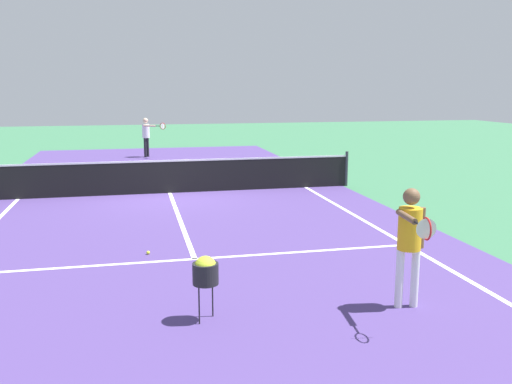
{
  "coord_description": "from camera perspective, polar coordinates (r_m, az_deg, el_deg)",
  "views": [
    {
      "loc": [
        -1.0,
        -15.85,
        3.02
      ],
      "look_at": [
        1.32,
        -5.52,
        1.0
      ],
      "focal_mm": 38.83,
      "sensor_mm": 36.0,
      "label": 1
    }
  ],
  "objects": [
    {
      "name": "tennis_ball_mid_court",
      "position": [
        10.36,
        -11.05,
        -6.15
      ],
      "size": [
        0.07,
        0.07,
        0.07
      ],
      "primitive_type": "sphere",
      "color": "#CCE033",
      "rests_on": "ground_plane"
    },
    {
      "name": "net",
      "position": [
        16.08,
        -8.92,
        1.63
      ],
      "size": [
        10.92,
        0.09,
        1.07
      ],
      "color": "#33383D",
      "rests_on": "ground_plane"
    },
    {
      "name": "player_near",
      "position": [
        7.8,
        15.59,
        -4.24
      ],
      "size": [
        0.61,
        1.19,
        1.68
      ],
      "color": "white",
      "rests_on": "ground_plane"
    },
    {
      "name": "line_service_near",
      "position": [
        9.96,
        -6.34,
        -6.88
      ],
      "size": [
        8.22,
        0.1,
        0.01
      ],
      "primitive_type": "cube",
      "color": "white",
      "rests_on": "ground_plane"
    },
    {
      "name": "line_sideline_right",
      "position": [
        11.54,
        14.18,
        -4.68
      ],
      "size": [
        0.1,
        11.89,
        0.01
      ],
      "primitive_type": "cube",
      "color": "white",
      "rests_on": "ground_plane"
    },
    {
      "name": "ground_plane",
      "position": [
        16.16,
        -8.87,
        -0.1
      ],
      "size": [
        60.0,
        60.0,
        0.0
      ],
      "primitive_type": "plane",
      "color": "#38724C"
    },
    {
      "name": "court_surface_inbounds",
      "position": [
        16.16,
        -8.87,
        -0.1
      ],
      "size": [
        10.62,
        24.4,
        0.0
      ],
      "primitive_type": "cube",
      "color": "#4C387A",
      "rests_on": "ground_plane"
    },
    {
      "name": "line_center_service",
      "position": [
        13.04,
        -7.91,
        -2.68
      ],
      "size": [
        0.1,
        6.4,
        0.01
      ],
      "primitive_type": "cube",
      "color": "white",
      "rests_on": "ground_plane"
    },
    {
      "name": "player_far",
      "position": [
        24.56,
        -11.22,
        6.01
      ],
      "size": [
        0.98,
        0.92,
        1.7
      ],
      "color": "black",
      "rests_on": "ground_plane"
    },
    {
      "name": "ball_hopper",
      "position": [
        7.25,
        -5.23,
        -8.11
      ],
      "size": [
        0.34,
        0.34,
        0.87
      ],
      "color": "black",
      "rests_on": "ground_plane"
    }
  ]
}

